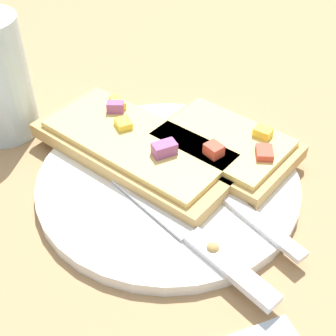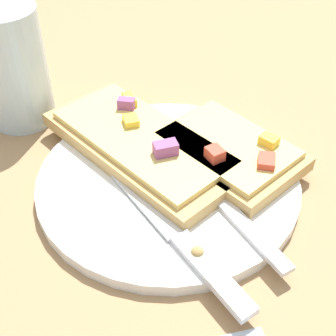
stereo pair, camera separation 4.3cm
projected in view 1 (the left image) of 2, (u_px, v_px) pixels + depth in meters
name	position (u px, v px, depth m)	size (l,w,h in m)	color
ground_plane	(168.00, 185.00, 0.44)	(4.00, 4.00, 0.00)	#9E7A51
plate	(168.00, 181.00, 0.44)	(0.24, 0.24, 0.01)	white
fork	(201.00, 176.00, 0.43)	(0.21, 0.08, 0.01)	silver
knife	(183.00, 228.00, 0.38)	(0.22, 0.10, 0.01)	silver
pizza_slice_main	(137.00, 145.00, 0.45)	(0.23, 0.18, 0.03)	tan
pizza_slice_corner	(223.00, 146.00, 0.45)	(0.16, 0.15, 0.03)	tan
crumb_scatter	(212.00, 197.00, 0.41)	(0.13, 0.05, 0.01)	tan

